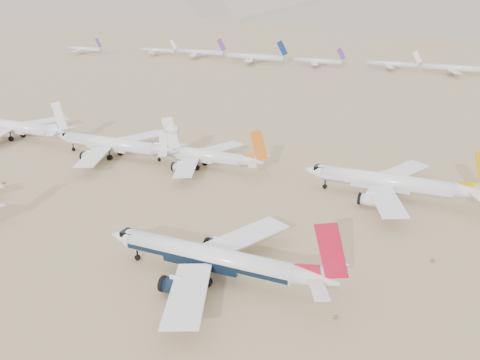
% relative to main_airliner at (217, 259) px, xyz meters
% --- Properties ---
extents(ground, '(7000.00, 7000.00, 0.00)m').
position_rel_main_airliner_xyz_m(ground, '(1.11, -4.56, -4.81)').
color(ground, '#957D56').
rests_on(ground, ground).
extents(main_airliner, '(49.62, 48.46, 17.51)m').
position_rel_main_airliner_xyz_m(main_airliner, '(0.00, 0.00, 0.00)').
color(main_airliner, white).
rests_on(main_airliner, ground).
extents(row2_gold_tail, '(48.95, 47.87, 17.43)m').
position_rel_main_airliner_xyz_m(row2_gold_tail, '(24.72, 59.16, 0.06)').
color(row2_gold_tail, white).
rests_on(row2_gold_tail, ground).
extents(row2_orange_tail, '(42.51, 41.58, 15.16)m').
position_rel_main_airliner_xyz_m(row2_orange_tail, '(-36.29, 60.51, -0.56)').
color(row2_orange_tail, white).
rests_on(row2_orange_tail, ground).
extents(row2_white_trijet, '(48.11, 47.02, 17.05)m').
position_rel_main_airliner_xyz_m(row2_white_trijet, '(-67.88, 57.59, 0.12)').
color(row2_white_trijet, white).
rests_on(row2_white_trijet, ground).
extents(row2_white_twin, '(47.37, 46.35, 16.93)m').
position_rel_main_airliner_xyz_m(row2_white_twin, '(-117.43, 60.78, -0.05)').
color(row2_white_twin, white).
rests_on(row2_white_twin, ground).
extents(desert_scrub, '(247.37, 121.67, 0.63)m').
position_rel_main_airliner_xyz_m(desert_scrub, '(-9.97, -31.05, -4.53)').
color(desert_scrub, brown).
rests_on(desert_scrub, ground).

